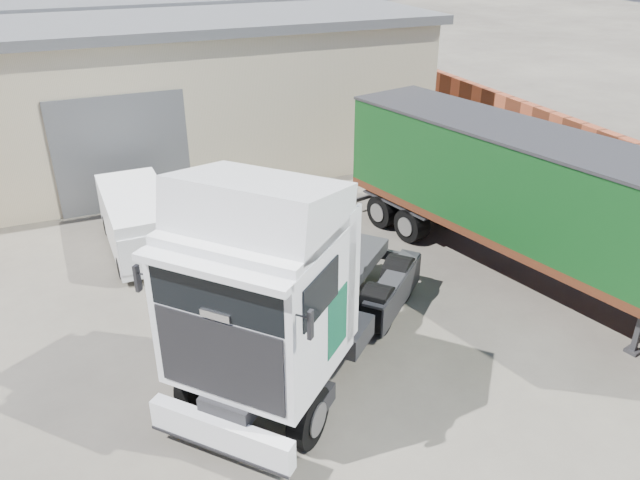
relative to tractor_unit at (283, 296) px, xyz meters
name	(u,v)px	position (x,y,z in m)	size (l,w,h in m)	color
ground	(305,383)	(0.33, -0.23, -1.95)	(120.00, 120.00, 0.00)	black
brick_boundary_wall	(562,155)	(11.83, 5.77, -0.70)	(0.35, 26.00, 2.50)	brown
tractor_unit	(283,296)	(0.00, 0.00, 0.00)	(6.76, 6.49, 4.64)	black
box_trailer	(531,192)	(7.00, 1.70, 0.28)	(4.88, 11.26, 3.66)	#2D2D30
panel_van	(140,224)	(-1.74, 6.60, -1.11)	(1.73, 4.03, 1.63)	black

